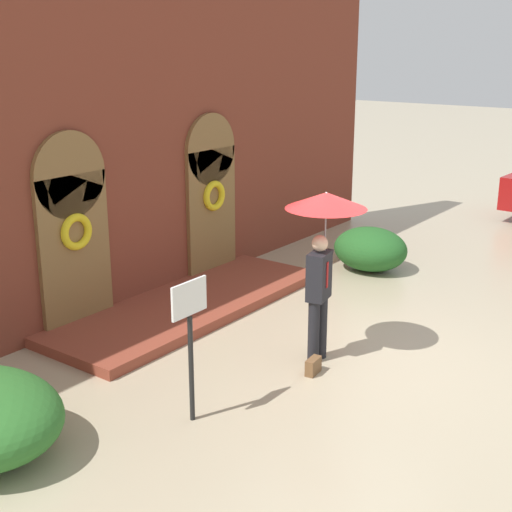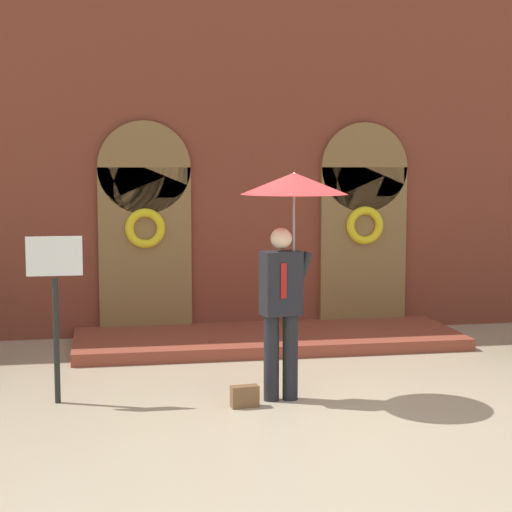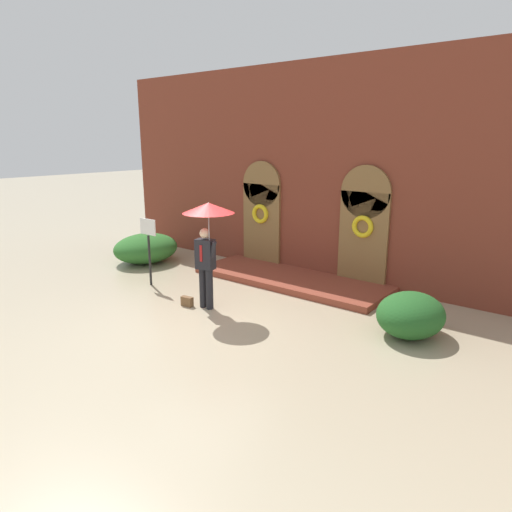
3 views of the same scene
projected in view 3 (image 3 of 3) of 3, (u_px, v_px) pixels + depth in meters
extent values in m
plane|color=tan|center=(209.00, 316.00, 9.67)|extent=(80.00, 80.00, 0.00)
cube|color=brown|center=(316.00, 172.00, 12.16)|extent=(14.00, 0.50, 5.60)
cube|color=brown|center=(262.00, 225.00, 13.30)|extent=(1.30, 0.08, 2.40)
cylinder|color=brown|center=(262.00, 184.00, 13.00)|extent=(1.30, 0.08, 1.30)
cube|color=brown|center=(363.00, 240.00, 11.38)|extent=(1.30, 0.08, 2.40)
cylinder|color=brown|center=(366.00, 192.00, 11.08)|extent=(1.30, 0.08, 1.30)
torus|color=yellow|center=(260.00, 214.00, 13.16)|extent=(0.56, 0.12, 0.56)
torus|color=yellow|center=(362.00, 227.00, 11.24)|extent=(0.56, 0.12, 0.56)
cube|color=brown|center=(290.00, 279.00, 11.97)|extent=(5.20, 1.80, 0.16)
cylinder|color=black|center=(203.00, 288.00, 10.11)|extent=(0.16, 0.16, 0.90)
cylinder|color=black|center=(209.00, 289.00, 9.99)|extent=(0.16, 0.16, 0.90)
cube|color=black|center=(205.00, 254.00, 9.86)|extent=(0.44, 0.32, 0.66)
cube|color=#A51919|center=(201.00, 254.00, 9.75)|extent=(0.06, 0.02, 0.36)
sphere|color=beige|center=(205.00, 233.00, 9.74)|extent=(0.22, 0.22, 0.22)
cylinder|color=black|center=(213.00, 251.00, 9.70)|extent=(0.22, 0.09, 0.46)
cylinder|color=gray|center=(209.00, 236.00, 9.68)|extent=(0.02, 0.02, 0.98)
cone|color=red|center=(208.00, 208.00, 9.53)|extent=(1.10, 1.10, 0.22)
cone|color=white|center=(208.00, 207.00, 9.52)|extent=(0.61, 0.61, 0.20)
cube|color=brown|center=(187.00, 301.00, 10.23)|extent=(0.29, 0.15, 0.22)
cylinder|color=black|center=(150.00, 260.00, 11.60)|extent=(0.06, 0.06, 1.30)
cube|color=white|center=(148.00, 227.00, 11.38)|extent=(0.56, 0.03, 0.40)
ellipsoid|color=#2D6B28|center=(146.00, 248.00, 13.83)|extent=(1.69, 2.02, 0.87)
ellipsoid|color=#235B23|center=(411.00, 315.00, 8.63)|extent=(1.24, 1.45, 0.84)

